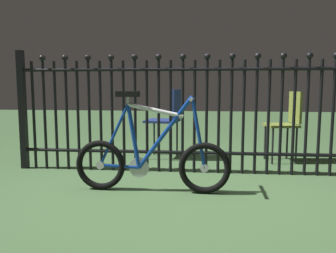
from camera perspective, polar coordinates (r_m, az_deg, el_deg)
name	(u,v)px	position (r m, az deg, el deg)	size (l,w,h in m)	color
ground_plane	(178,188)	(3.18, 1.77, -10.28)	(20.00, 20.00, 0.00)	#3F5E37
iron_fence	(178,110)	(3.65, 1.76, 2.72)	(3.69, 0.07, 1.33)	black
bicycle	(151,159)	(3.01, -2.85, -5.51)	(1.39, 0.40, 0.89)	black
chair_navy	(168,116)	(4.40, 0.05, 1.80)	(0.46, 0.46, 0.90)	black
chair_olive	(287,119)	(4.44, 19.41, 1.13)	(0.41, 0.41, 0.87)	black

